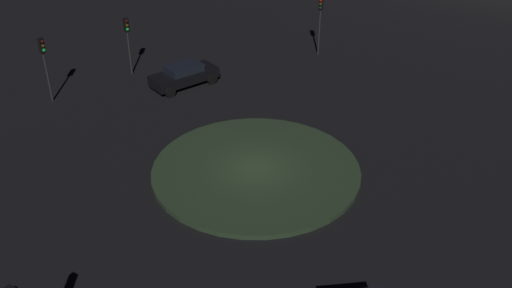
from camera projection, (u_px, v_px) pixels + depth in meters
ground_plane at (256, 172)px, 28.89m from camera, size 116.53×116.53×0.00m
roundabout_island at (256, 170)px, 28.83m from camera, size 10.45×10.45×0.25m
car_black at (184, 75)px, 37.14m from camera, size 4.34×4.32×1.47m
traffic_light_northwest at (128, 35)px, 37.73m from camera, size 0.38×0.39×3.92m
traffic_light_north at (320, 14)px, 40.59m from camera, size 0.33×0.38×4.24m
traffic_light_northwest_near at (44, 57)px, 34.16m from camera, size 0.39×0.37×4.09m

